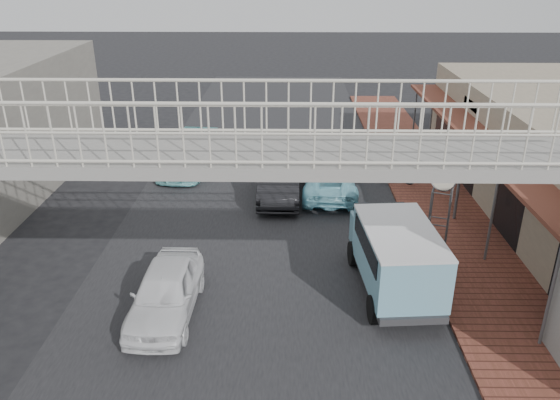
{
  "coord_description": "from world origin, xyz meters",
  "views": [
    {
      "loc": [
        0.89,
        -13.64,
        8.46
      ],
      "look_at": [
        0.63,
        1.53,
        1.8
      ],
      "focal_mm": 35.0,
      "sensor_mm": 36.0,
      "label": 1
    }
  ],
  "objects_px": {
    "dark_sedan": "(279,179)",
    "white_hatchback": "(166,292)",
    "angkot_van": "(396,251)",
    "arrow_sign": "(483,150)",
    "street_clock": "(444,183)",
    "motorcycle_far": "(388,154)",
    "motorcycle_near": "(397,173)",
    "angkot_far": "(189,155)",
    "angkot_curb": "(330,179)"
  },
  "relations": [
    {
      "from": "angkot_curb",
      "to": "angkot_van",
      "type": "xyz_separation_m",
      "value": [
        1.31,
        -6.98,
        0.68
      ]
    },
    {
      "from": "dark_sedan",
      "to": "arrow_sign",
      "type": "xyz_separation_m",
      "value": [
        6.97,
        -1.91,
        1.86
      ]
    },
    {
      "from": "angkot_far",
      "to": "motorcycle_far",
      "type": "bearing_deg",
      "value": 10.44
    },
    {
      "from": "angkot_van",
      "to": "motorcycle_far",
      "type": "height_order",
      "value": "angkot_van"
    },
    {
      "from": "white_hatchback",
      "to": "motorcycle_near",
      "type": "distance_m",
      "value": 11.79
    },
    {
      "from": "dark_sedan",
      "to": "angkot_van",
      "type": "relative_size",
      "value": 1.04
    },
    {
      "from": "motorcycle_far",
      "to": "street_clock",
      "type": "xyz_separation_m",
      "value": [
        0.07,
        -8.46,
        2.01
      ]
    },
    {
      "from": "white_hatchback",
      "to": "street_clock",
      "type": "relative_size",
      "value": 1.29
    },
    {
      "from": "angkot_far",
      "to": "angkot_van",
      "type": "relative_size",
      "value": 1.08
    },
    {
      "from": "angkot_far",
      "to": "arrow_sign",
      "type": "bearing_deg",
      "value": -17.22
    },
    {
      "from": "arrow_sign",
      "to": "angkot_van",
      "type": "bearing_deg",
      "value": -145.52
    },
    {
      "from": "angkot_curb",
      "to": "motorcycle_near",
      "type": "relative_size",
      "value": 2.72
    },
    {
      "from": "white_hatchback",
      "to": "angkot_van",
      "type": "xyz_separation_m",
      "value": [
        6.07,
        1.13,
        0.64
      ]
    },
    {
      "from": "dark_sedan",
      "to": "arrow_sign",
      "type": "distance_m",
      "value": 7.46
    },
    {
      "from": "white_hatchback",
      "to": "motorcycle_near",
      "type": "height_order",
      "value": "white_hatchback"
    },
    {
      "from": "angkot_van",
      "to": "arrow_sign",
      "type": "bearing_deg",
      "value": 47.94
    },
    {
      "from": "angkot_curb",
      "to": "angkot_van",
      "type": "relative_size",
      "value": 1.04
    },
    {
      "from": "angkot_van",
      "to": "white_hatchback",
      "type": "bearing_deg",
      "value": -173.82
    },
    {
      "from": "angkot_far",
      "to": "street_clock",
      "type": "height_order",
      "value": "street_clock"
    },
    {
      "from": "angkot_van",
      "to": "motorcycle_far",
      "type": "bearing_deg",
      "value": 77.31
    },
    {
      "from": "arrow_sign",
      "to": "street_clock",
      "type": "bearing_deg",
      "value": -142.83
    },
    {
      "from": "motorcycle_near",
      "to": "angkot_van",
      "type": "bearing_deg",
      "value": -171.12
    },
    {
      "from": "angkot_van",
      "to": "motorcycle_far",
      "type": "relative_size",
      "value": 2.82
    },
    {
      "from": "white_hatchback",
      "to": "motorcycle_near",
      "type": "relative_size",
      "value": 2.36
    },
    {
      "from": "street_clock",
      "to": "arrow_sign",
      "type": "distance_m",
      "value": 3.69
    },
    {
      "from": "angkot_van",
      "to": "arrow_sign",
      "type": "relative_size",
      "value": 1.39
    },
    {
      "from": "angkot_far",
      "to": "angkot_van",
      "type": "height_order",
      "value": "angkot_van"
    },
    {
      "from": "angkot_van",
      "to": "street_clock",
      "type": "height_order",
      "value": "street_clock"
    },
    {
      "from": "angkot_curb",
      "to": "arrow_sign",
      "type": "bearing_deg",
      "value": 159.25
    },
    {
      "from": "dark_sedan",
      "to": "white_hatchback",
      "type": "bearing_deg",
      "value": -109.21
    },
    {
      "from": "motorcycle_far",
      "to": "arrow_sign",
      "type": "bearing_deg",
      "value": -154.86
    },
    {
      "from": "motorcycle_near",
      "to": "motorcycle_far",
      "type": "distance_m",
      "value": 2.28
    },
    {
      "from": "angkot_curb",
      "to": "street_clock",
      "type": "distance_m",
      "value": 6.29
    },
    {
      "from": "angkot_curb",
      "to": "dark_sedan",
      "type": "bearing_deg",
      "value": 12.01
    },
    {
      "from": "motorcycle_far",
      "to": "street_clock",
      "type": "height_order",
      "value": "street_clock"
    },
    {
      "from": "angkot_van",
      "to": "angkot_far",
      "type": "bearing_deg",
      "value": 123.01
    },
    {
      "from": "street_clock",
      "to": "arrow_sign",
      "type": "bearing_deg",
      "value": 75.54
    },
    {
      "from": "street_clock",
      "to": "motorcycle_near",
      "type": "bearing_deg",
      "value": 111.24
    },
    {
      "from": "street_clock",
      "to": "arrow_sign",
      "type": "height_order",
      "value": "arrow_sign"
    },
    {
      "from": "angkot_curb",
      "to": "white_hatchback",
      "type": "bearing_deg",
      "value": 62.77
    },
    {
      "from": "arrow_sign",
      "to": "motorcycle_near",
      "type": "bearing_deg",
      "value": 107.02
    },
    {
      "from": "dark_sedan",
      "to": "street_clock",
      "type": "bearing_deg",
      "value": -45.05
    },
    {
      "from": "street_clock",
      "to": "angkot_far",
      "type": "bearing_deg",
      "value": 159.14
    },
    {
      "from": "angkot_van",
      "to": "motorcycle_far",
      "type": "xyz_separation_m",
      "value": [
        1.49,
        10.2,
        -0.74
      ]
    },
    {
      "from": "motorcycle_near",
      "to": "arrow_sign",
      "type": "relative_size",
      "value": 0.53
    },
    {
      "from": "white_hatchback",
      "to": "dark_sedan",
      "type": "relative_size",
      "value": 0.87
    },
    {
      "from": "white_hatchback",
      "to": "angkot_van",
      "type": "distance_m",
      "value": 6.2
    },
    {
      "from": "white_hatchback",
      "to": "street_clock",
      "type": "distance_m",
      "value": 8.38
    },
    {
      "from": "dark_sedan",
      "to": "angkot_far",
      "type": "relative_size",
      "value": 0.96
    },
    {
      "from": "white_hatchback",
      "to": "motorcycle_far",
      "type": "distance_m",
      "value": 13.62
    }
  ]
}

